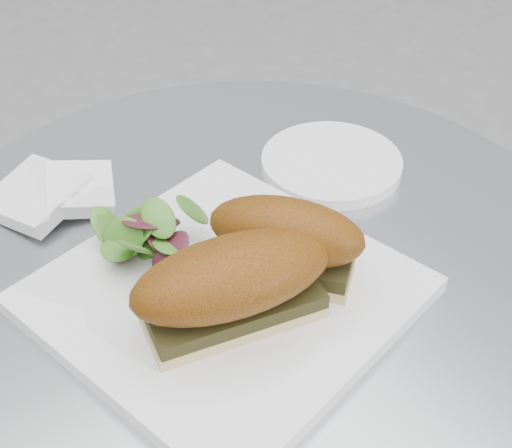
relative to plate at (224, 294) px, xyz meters
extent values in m
cylinder|color=#B5B8BD|center=(0.06, 0.04, -0.02)|extent=(0.70, 0.70, 0.02)
cube|color=white|center=(0.00, 0.00, 0.00)|extent=(0.34, 0.34, 0.02)
cube|color=tan|center=(-0.02, -0.04, 0.01)|extent=(0.16, 0.09, 0.01)
cube|color=black|center=(-0.02, -0.04, 0.03)|extent=(0.16, 0.10, 0.01)
ellipsoid|color=#6F380A|center=(-0.02, -0.04, 0.06)|extent=(0.19, 0.12, 0.06)
cube|color=tan|center=(0.05, -0.02, 0.01)|extent=(0.11, 0.13, 0.01)
cube|color=black|center=(0.05, -0.02, 0.03)|extent=(0.11, 0.13, 0.01)
ellipsoid|color=#6F380A|center=(0.05, -0.02, 0.06)|extent=(0.13, 0.15, 0.06)
cylinder|color=white|center=(0.22, 0.10, 0.00)|extent=(0.16, 0.16, 0.01)
camera|label=1|loc=(-0.25, -0.38, 0.46)|focal=50.00mm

